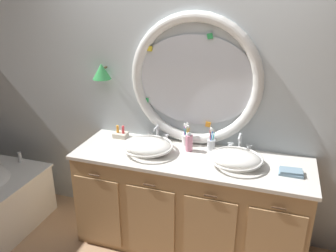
% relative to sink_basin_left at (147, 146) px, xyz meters
% --- Properties ---
extents(back_wall_assembly, '(6.40, 0.26, 2.60)m').
position_rel_sink_basin_left_xyz_m(back_wall_assembly, '(0.26, 0.37, 0.37)').
color(back_wall_assembly, silver).
rests_on(back_wall_assembly, ground_plane).
extents(vanity_counter, '(2.00, 0.66, 0.89)m').
position_rel_sink_basin_left_xyz_m(vanity_counter, '(0.37, 0.03, -0.50)').
color(vanity_counter, tan).
rests_on(vanity_counter, ground_plane).
extents(sink_basin_left, '(0.45, 0.45, 0.11)m').
position_rel_sink_basin_left_xyz_m(sink_basin_left, '(0.00, 0.00, 0.00)').
color(sink_basin_left, white).
rests_on(sink_basin_left, vanity_counter).
extents(sink_basin_right, '(0.43, 0.43, 0.11)m').
position_rel_sink_basin_left_xyz_m(sink_basin_right, '(0.75, 0.00, -0.00)').
color(sink_basin_right, white).
rests_on(sink_basin_right, vanity_counter).
extents(faucet_set_left, '(0.21, 0.12, 0.15)m').
position_rel_sink_basin_left_xyz_m(faucet_set_left, '(0.00, 0.25, 0.00)').
color(faucet_set_left, silver).
rests_on(faucet_set_left, vanity_counter).
extents(faucet_set_right, '(0.21, 0.15, 0.17)m').
position_rel_sink_basin_left_xyz_m(faucet_set_right, '(0.75, 0.25, 0.01)').
color(faucet_set_right, silver).
rests_on(faucet_set_right, vanity_counter).
extents(toothbrush_holder_left, '(0.08, 0.08, 0.20)m').
position_rel_sink_basin_left_xyz_m(toothbrush_holder_left, '(0.27, 0.25, -0.00)').
color(toothbrush_holder_left, white).
rests_on(toothbrush_holder_left, vanity_counter).
extents(toothbrush_holder_right, '(0.08, 0.08, 0.20)m').
position_rel_sink_basin_left_xyz_m(toothbrush_holder_right, '(0.51, 0.23, 0.00)').
color(toothbrush_holder_right, silver).
rests_on(toothbrush_holder_right, vanity_counter).
extents(soap_dispenser, '(0.06, 0.07, 0.17)m').
position_rel_sink_basin_left_xyz_m(soap_dispenser, '(0.33, 0.14, 0.02)').
color(soap_dispenser, pink).
rests_on(soap_dispenser, vanity_counter).
extents(folded_hand_towel, '(0.18, 0.11, 0.04)m').
position_rel_sink_basin_left_xyz_m(folded_hand_towel, '(1.17, -0.02, -0.04)').
color(folded_hand_towel, '#7593A8').
rests_on(folded_hand_towel, vanity_counter).
extents(toiletry_basket, '(0.13, 0.11, 0.12)m').
position_rel_sink_basin_left_xyz_m(toiletry_basket, '(-0.36, 0.22, -0.03)').
color(toiletry_basket, beige).
rests_on(toiletry_basket, vanity_counter).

